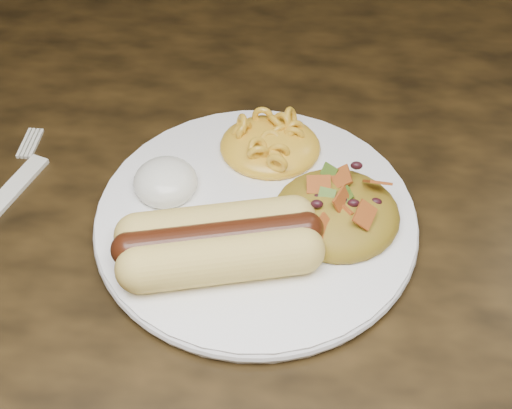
{
  "coord_description": "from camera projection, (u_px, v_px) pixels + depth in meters",
  "views": [
    {
      "loc": [
        0.02,
        -0.43,
        1.16
      ],
      "look_at": [
        -0.02,
        -0.08,
        0.77
      ],
      "focal_mm": 50.0,
      "sensor_mm": 36.0,
      "label": 1
    }
  ],
  "objects": [
    {
      "name": "plate",
      "position": [
        256.0,
        219.0,
        0.54
      ],
      "size": [
        0.28,
        0.28,
        0.01
      ],
      "primitive_type": "cylinder",
      "rotation": [
        0.0,
        0.0,
        0.18
      ],
      "color": "white",
      "rests_on": "table"
    },
    {
      "name": "hotdog",
      "position": [
        219.0,
        242.0,
        0.49
      ],
      "size": [
        0.12,
        0.09,
        0.03
      ],
      "rotation": [
        0.0,
        0.0,
        0.25
      ],
      "color": "#EAD05A",
      "rests_on": "plate"
    },
    {
      "name": "taco_salad",
      "position": [
        338.0,
        205.0,
        0.52
      ],
      "size": [
        0.09,
        0.09,
        0.04
      ],
      "rotation": [
        0.0,
        0.0,
        -0.17
      ],
      "color": "#C25F20",
      "rests_on": "plate"
    },
    {
      "name": "mac_and_cheese",
      "position": [
        270.0,
        136.0,
        0.57
      ],
      "size": [
        0.1,
        0.1,
        0.03
      ],
      "primitive_type": "ellipsoid",
      "rotation": [
        0.0,
        0.0,
        0.37
      ],
      "color": "yellow",
      "rests_on": "plate"
    },
    {
      "name": "table",
      "position": [
        281.0,
        228.0,
        0.66
      ],
      "size": [
        1.6,
        0.9,
        0.75
      ],
      "color": "#392710",
      "rests_on": "floor"
    },
    {
      "name": "fork",
      "position": [
        4.0,
        199.0,
        0.56
      ],
      "size": [
        0.07,
        0.16,
        0.0
      ],
      "primitive_type": "cube",
      "rotation": [
        0.0,
        0.0,
        -0.31
      ],
      "color": "white",
      "rests_on": "table"
    },
    {
      "name": "sour_cream",
      "position": [
        165.0,
        176.0,
        0.54
      ],
      "size": [
        0.06,
        0.06,
        0.03
      ],
      "primitive_type": "ellipsoid",
      "rotation": [
        0.0,
        0.0,
        0.16
      ],
      "color": "white",
      "rests_on": "plate"
    }
  ]
}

